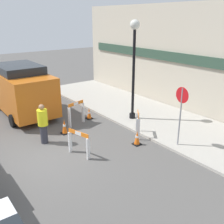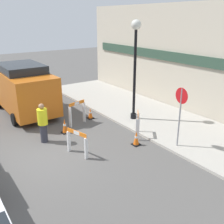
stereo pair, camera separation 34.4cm
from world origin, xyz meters
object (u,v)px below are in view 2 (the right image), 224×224
(stop_sign, at_px, (180,108))
(person_worker, at_px, (43,122))
(work_van, at_px, (23,87))
(streetlamp_post, at_px, (135,57))

(stop_sign, distance_m, person_worker, 5.36)
(stop_sign, height_order, work_van, work_van)
(person_worker, height_order, work_van, work_van)
(streetlamp_post, xyz_separation_m, work_van, (-4.24, -3.94, -1.70))
(streetlamp_post, xyz_separation_m, stop_sign, (3.22, -0.47, -1.44))
(work_van, bearing_deg, streetlamp_post, 42.94)
(stop_sign, relative_size, person_worker, 1.41)
(streetlamp_post, distance_m, work_van, 6.03)
(work_van, bearing_deg, stop_sign, 25.01)
(stop_sign, height_order, person_worker, stop_sign)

